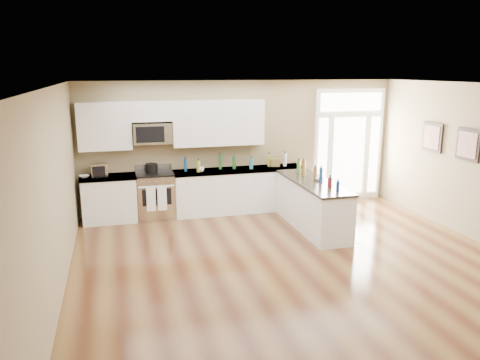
% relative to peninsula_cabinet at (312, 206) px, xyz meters
% --- Properties ---
extents(ground, '(8.00, 8.00, 0.00)m').
position_rel_peninsula_cabinet_xyz_m(ground, '(-0.93, -2.24, -0.43)').
color(ground, '#492614').
extents(room_shell, '(8.00, 8.00, 8.00)m').
position_rel_peninsula_cabinet_xyz_m(room_shell, '(-0.93, -2.24, 1.27)').
color(room_shell, '#8F7F5B').
rests_on(room_shell, ground).
extents(back_cabinet_left, '(1.10, 0.66, 0.94)m').
position_rel_peninsula_cabinet_xyz_m(back_cabinet_left, '(-3.80, 1.45, 0.00)').
color(back_cabinet_left, white).
rests_on(back_cabinet_left, ground).
extents(back_cabinet_right, '(2.85, 0.66, 0.94)m').
position_rel_peninsula_cabinet_xyz_m(back_cabinet_right, '(-1.08, 1.45, 0.00)').
color(back_cabinet_right, white).
rests_on(back_cabinet_right, ground).
extents(peninsula_cabinet, '(0.69, 2.32, 0.94)m').
position_rel_peninsula_cabinet_xyz_m(peninsula_cabinet, '(0.00, 0.00, 0.00)').
color(peninsula_cabinet, white).
rests_on(peninsula_cabinet, ground).
extents(upper_cabinet_left, '(1.04, 0.33, 0.95)m').
position_rel_peninsula_cabinet_xyz_m(upper_cabinet_left, '(-3.81, 1.59, 1.49)').
color(upper_cabinet_left, white).
rests_on(upper_cabinet_left, room_shell).
extents(upper_cabinet_right, '(1.94, 0.33, 0.95)m').
position_rel_peninsula_cabinet_xyz_m(upper_cabinet_right, '(-1.50, 1.59, 1.49)').
color(upper_cabinet_right, white).
rests_on(upper_cabinet_right, room_shell).
extents(upper_cabinet_short, '(0.82, 0.33, 0.40)m').
position_rel_peninsula_cabinet_xyz_m(upper_cabinet_short, '(-2.88, 1.59, 1.77)').
color(upper_cabinet_short, white).
rests_on(upper_cabinet_short, room_shell).
extents(microwave, '(0.78, 0.41, 0.42)m').
position_rel_peninsula_cabinet_xyz_m(microwave, '(-2.88, 1.56, 1.33)').
color(microwave, silver).
rests_on(microwave, room_shell).
extents(entry_door, '(1.70, 0.10, 2.60)m').
position_rel_peninsula_cabinet_xyz_m(entry_door, '(1.62, 1.71, 0.87)').
color(entry_door, white).
rests_on(entry_door, ground).
extents(wall_art_near, '(0.05, 0.58, 0.58)m').
position_rel_peninsula_cabinet_xyz_m(wall_art_near, '(2.54, -0.04, 1.27)').
color(wall_art_near, black).
rests_on(wall_art_near, room_shell).
extents(wall_art_far, '(0.05, 0.58, 0.58)m').
position_rel_peninsula_cabinet_xyz_m(wall_art_far, '(2.54, -1.04, 1.27)').
color(wall_art_far, black).
rests_on(wall_art_far, room_shell).
extents(kitchen_range, '(0.76, 0.68, 1.08)m').
position_rel_peninsula_cabinet_xyz_m(kitchen_range, '(-2.87, 1.45, 0.05)').
color(kitchen_range, silver).
rests_on(kitchen_range, ground).
extents(stockpot, '(0.29, 0.29, 0.20)m').
position_rel_peninsula_cabinet_xyz_m(stockpot, '(-2.93, 1.55, 0.61)').
color(stockpot, black).
rests_on(stockpot, kitchen_range).
extents(toaster_oven, '(0.35, 0.29, 0.27)m').
position_rel_peninsula_cabinet_xyz_m(toaster_oven, '(-3.96, 1.46, 0.64)').
color(toaster_oven, silver).
rests_on(toaster_oven, back_cabinet_left).
extents(cardboard_box, '(0.22, 0.18, 0.17)m').
position_rel_peninsula_cabinet_xyz_m(cardboard_box, '(-0.24, 1.53, 0.59)').
color(cardboard_box, brown).
rests_on(cardboard_box, back_cabinet_right).
extents(bowl_left, '(0.23, 0.23, 0.05)m').
position_rel_peninsula_cabinet_xyz_m(bowl_left, '(-4.25, 1.44, 0.53)').
color(bowl_left, white).
rests_on(bowl_left, back_cabinet_left).
extents(bowl_peninsula, '(0.17, 0.17, 0.05)m').
position_rel_peninsula_cabinet_xyz_m(bowl_peninsula, '(0.14, 0.01, 0.53)').
color(bowl_peninsula, white).
rests_on(bowl_peninsula, peninsula_cabinet).
extents(cup_counter, '(0.15, 0.15, 0.10)m').
position_rel_peninsula_cabinet_xyz_m(cup_counter, '(-1.92, 1.38, 0.56)').
color(cup_counter, white).
rests_on(cup_counter, back_cabinet_right).
extents(counter_bottles, '(2.38, 2.45, 0.32)m').
position_rel_peninsula_cabinet_xyz_m(counter_bottles, '(-0.61, 0.88, 0.64)').
color(counter_bottles, '#19591E').
rests_on(counter_bottles, back_cabinet_right).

